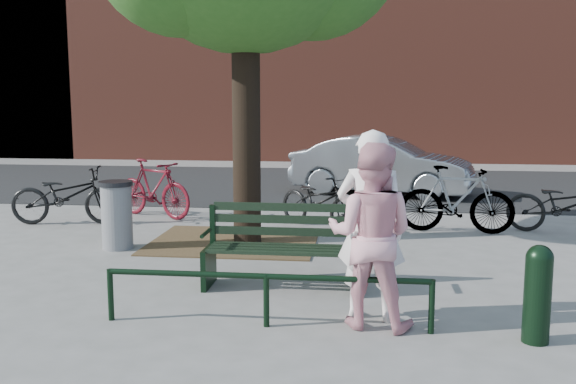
# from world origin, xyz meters

# --- Properties ---
(ground) EXTENTS (90.00, 90.00, 0.00)m
(ground) POSITION_xyz_m (0.00, 0.00, 0.00)
(ground) COLOR gray
(ground) RESTS_ON ground
(dirt_pit) EXTENTS (2.40, 2.00, 0.02)m
(dirt_pit) POSITION_xyz_m (-1.00, 2.20, 0.01)
(dirt_pit) COLOR brown
(dirt_pit) RESTS_ON ground
(road) EXTENTS (40.00, 7.00, 0.01)m
(road) POSITION_xyz_m (0.00, 8.50, 0.01)
(road) COLOR black
(road) RESTS_ON ground
(park_bench) EXTENTS (1.74, 0.54, 0.97)m
(park_bench) POSITION_xyz_m (-0.00, 0.08, 0.48)
(park_bench) COLOR black
(park_bench) RESTS_ON ground
(guard_railing) EXTENTS (3.06, 0.06, 0.51)m
(guard_railing) POSITION_xyz_m (0.00, -1.20, 0.40)
(guard_railing) COLOR black
(guard_railing) RESTS_ON ground
(person_left) EXTENTS (0.73, 0.55, 1.82)m
(person_left) POSITION_xyz_m (0.95, -0.86, 0.91)
(person_left) COLOR white
(person_left) RESTS_ON ground
(person_right) EXTENTS (0.95, 0.80, 1.71)m
(person_right) POSITION_xyz_m (0.95, -1.05, 0.86)
(person_right) COLOR pink
(person_right) RESTS_ON ground
(bollard) EXTENTS (0.23, 0.23, 0.87)m
(bollard) POSITION_xyz_m (2.38, -1.30, 0.46)
(bollard) COLOR black
(bollard) RESTS_ON ground
(litter_bin) EXTENTS (0.47, 0.47, 0.95)m
(litter_bin) POSITION_xyz_m (-2.55, 1.62, 0.48)
(litter_bin) COLOR gray
(litter_bin) RESTS_ON ground
(bicycle_a) EXTENTS (1.92, 0.90, 0.97)m
(bicycle_a) POSITION_xyz_m (-4.04, 3.20, 0.48)
(bicycle_a) COLOR black
(bicycle_a) RESTS_ON ground
(bicycle_b) EXTENTS (1.74, 1.20, 1.03)m
(bicycle_b) POSITION_xyz_m (-2.81, 3.98, 0.51)
(bicycle_b) COLOR #570C16
(bicycle_b) RESTS_ON ground
(bicycle_c) EXTENTS (1.67, 1.57, 0.89)m
(bicycle_c) POSITION_xyz_m (0.16, 3.34, 0.45)
(bicycle_c) COLOR black
(bicycle_c) RESTS_ON ground
(bicycle_d) EXTENTS (1.80, 0.71, 1.05)m
(bicycle_d) POSITION_xyz_m (2.33, 3.27, 0.53)
(bicycle_d) COLOR gray
(bicycle_d) RESTS_ON ground
(bicycle_e) EXTENTS (1.88, 1.36, 0.94)m
(bicycle_e) POSITION_xyz_m (3.97, 3.26, 0.47)
(bicycle_e) COLOR black
(bicycle_e) RESTS_ON ground
(parked_car) EXTENTS (4.09, 2.28, 1.28)m
(parked_car) POSITION_xyz_m (1.27, 7.11, 0.64)
(parked_car) COLOR gray
(parked_car) RESTS_ON ground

